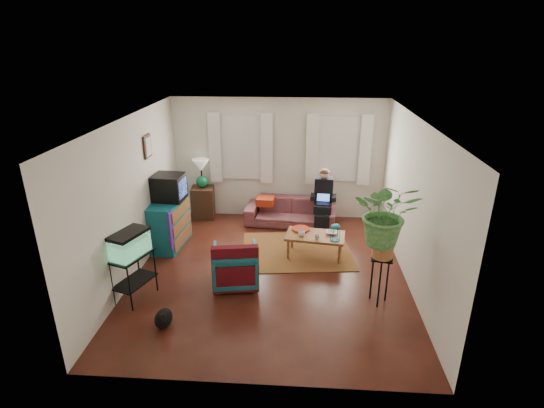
# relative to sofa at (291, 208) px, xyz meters

# --- Properties ---
(floor) EXTENTS (4.50, 5.00, 0.01)m
(floor) POSITION_rel_sofa_xyz_m (-0.28, -2.05, -0.37)
(floor) COLOR #4F2B14
(floor) RESTS_ON ground
(ceiling) EXTENTS (4.50, 5.00, 0.01)m
(ceiling) POSITION_rel_sofa_xyz_m (-0.28, -2.05, 2.23)
(ceiling) COLOR white
(ceiling) RESTS_ON wall_back
(wall_back) EXTENTS (4.50, 0.01, 2.60)m
(wall_back) POSITION_rel_sofa_xyz_m (-0.28, 0.45, 0.93)
(wall_back) COLOR silver
(wall_back) RESTS_ON floor
(wall_front) EXTENTS (4.50, 0.01, 2.60)m
(wall_front) POSITION_rel_sofa_xyz_m (-0.28, -4.55, 0.93)
(wall_front) COLOR silver
(wall_front) RESTS_ON floor
(wall_left) EXTENTS (0.01, 5.00, 2.60)m
(wall_left) POSITION_rel_sofa_xyz_m (-2.53, -2.05, 0.93)
(wall_left) COLOR silver
(wall_left) RESTS_ON floor
(wall_right) EXTENTS (0.01, 5.00, 2.60)m
(wall_right) POSITION_rel_sofa_xyz_m (1.97, -2.05, 0.93)
(wall_right) COLOR silver
(wall_right) RESTS_ON floor
(window_left) EXTENTS (1.08, 0.04, 1.38)m
(window_left) POSITION_rel_sofa_xyz_m (-1.08, 0.43, 1.18)
(window_left) COLOR white
(window_left) RESTS_ON wall_back
(window_right) EXTENTS (1.08, 0.04, 1.38)m
(window_right) POSITION_rel_sofa_xyz_m (0.97, 0.43, 1.18)
(window_right) COLOR white
(window_right) RESTS_ON wall_back
(curtains_left) EXTENTS (1.36, 0.06, 1.50)m
(curtains_left) POSITION_rel_sofa_xyz_m (-1.08, 0.35, 1.18)
(curtains_left) COLOR white
(curtains_left) RESTS_ON wall_back
(curtains_right) EXTENTS (1.36, 0.06, 1.50)m
(curtains_right) POSITION_rel_sofa_xyz_m (0.97, 0.35, 1.18)
(curtains_right) COLOR white
(curtains_right) RESTS_ON wall_back
(picture_frame) EXTENTS (0.04, 0.32, 0.40)m
(picture_frame) POSITION_rel_sofa_xyz_m (-2.50, -1.20, 1.58)
(picture_frame) COLOR #3D2616
(picture_frame) RESTS_ON wall_left
(area_rug) EXTENTS (2.17, 1.82, 0.01)m
(area_rug) POSITION_rel_sofa_xyz_m (0.16, -1.24, -0.36)
(area_rug) COLOR maroon
(area_rug) RESTS_ON floor
(sofa) EXTENTS (1.94, 0.90, 0.74)m
(sofa) POSITION_rel_sofa_xyz_m (0.00, 0.00, 0.00)
(sofa) COLOR brown
(sofa) RESTS_ON floor
(seated_person) EXTENTS (0.52, 0.62, 1.12)m
(seated_person) POSITION_rel_sofa_xyz_m (0.68, -0.06, 0.19)
(seated_person) COLOR black
(seated_person) RESTS_ON sofa
(side_table) EXTENTS (0.52, 0.52, 0.69)m
(side_table) POSITION_rel_sofa_xyz_m (-1.93, 0.26, -0.02)
(side_table) COLOR #372514
(side_table) RESTS_ON floor
(table_lamp) EXTENTS (0.39, 0.39, 0.63)m
(table_lamp) POSITION_rel_sofa_xyz_m (-1.93, 0.26, 0.62)
(table_lamp) COLOR white
(table_lamp) RESTS_ON side_table
(dresser) EXTENTS (0.59, 1.05, 0.90)m
(dresser) POSITION_rel_sofa_xyz_m (-2.27, -1.15, 0.08)
(dresser) COLOR #125B6C
(dresser) RESTS_ON floor
(crt_tv) EXTENTS (0.60, 0.55, 0.48)m
(crt_tv) POSITION_rel_sofa_xyz_m (-2.24, -1.05, 0.78)
(crt_tv) COLOR black
(crt_tv) RESTS_ON dresser
(aquarium_stand) EXTENTS (0.57, 0.74, 0.74)m
(aquarium_stand) POSITION_rel_sofa_xyz_m (-2.28, -2.93, -0.00)
(aquarium_stand) COLOR black
(aquarium_stand) RESTS_ON floor
(aquarium) EXTENTS (0.51, 0.68, 0.39)m
(aquarium) POSITION_rel_sofa_xyz_m (-2.28, -2.93, 0.56)
(aquarium) COLOR #7FD899
(aquarium) RESTS_ON aquarium_stand
(black_cat) EXTENTS (0.30, 0.40, 0.31)m
(black_cat) POSITION_rel_sofa_xyz_m (-1.65, -3.58, -0.22)
(black_cat) COLOR black
(black_cat) RESTS_ON floor
(armchair) EXTENTS (0.79, 0.76, 0.72)m
(armchair) POSITION_rel_sofa_xyz_m (-0.82, -2.43, -0.01)
(armchair) COLOR #136B72
(armchair) RESTS_ON floor
(serape_throw) EXTENTS (0.74, 0.28, 0.59)m
(serape_throw) POSITION_rel_sofa_xyz_m (-0.77, -2.70, 0.14)
(serape_throw) COLOR #9E0A0A
(serape_throw) RESTS_ON armchair
(coffee_table) EXTENTS (1.11, 0.71, 0.43)m
(coffee_table) POSITION_rel_sofa_xyz_m (0.48, -1.41, -0.15)
(coffee_table) COLOR brown
(coffee_table) RESTS_ON floor
(cup_a) EXTENTS (0.13, 0.13, 0.09)m
(cup_a) POSITION_rel_sofa_xyz_m (0.23, -1.47, 0.11)
(cup_a) COLOR white
(cup_a) RESTS_ON coffee_table
(cup_b) EXTENTS (0.11, 0.11, 0.09)m
(cup_b) POSITION_rel_sofa_xyz_m (0.51, -1.58, 0.11)
(cup_b) COLOR beige
(cup_b) RESTS_ON coffee_table
(bowl) EXTENTS (0.23, 0.23, 0.05)m
(bowl) POSITION_rel_sofa_xyz_m (0.78, -1.35, 0.09)
(bowl) COLOR white
(bowl) RESTS_ON coffee_table
(snack_tray) EXTENTS (0.36, 0.36, 0.04)m
(snack_tray) POSITION_rel_sofa_xyz_m (0.22, -1.23, 0.08)
(snack_tray) COLOR #B21414
(snack_tray) RESTS_ON coffee_table
(birdcage) EXTENTS (0.19, 0.19, 0.30)m
(birdcage) POSITION_rel_sofa_xyz_m (0.82, -1.60, 0.21)
(birdcage) COLOR #115B6B
(birdcage) RESTS_ON coffee_table
(plant_stand) EXTENTS (0.38, 0.38, 0.77)m
(plant_stand) POSITION_rel_sofa_xyz_m (1.40, -2.79, 0.02)
(plant_stand) COLOR black
(plant_stand) RESTS_ON floor
(potted_plant) EXTENTS (1.00, 0.90, 0.98)m
(potted_plant) POSITION_rel_sofa_xyz_m (1.40, -2.79, 0.94)
(potted_plant) COLOR #599947
(potted_plant) RESTS_ON plant_stand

